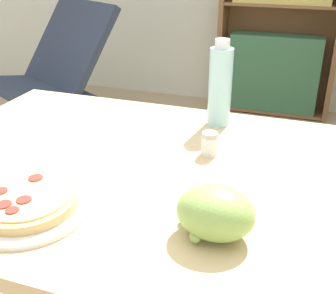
% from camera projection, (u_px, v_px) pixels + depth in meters
% --- Properties ---
extents(dining_table, '(1.36, 0.85, 0.74)m').
position_uv_depth(dining_table, '(171.00, 203.00, 1.04)').
color(dining_table, '#D1B27F').
rests_on(dining_table, ground_plane).
extents(pizza_on_plate, '(0.26, 0.26, 0.04)m').
position_uv_depth(pizza_on_plate, '(27.00, 204.00, 0.85)').
color(pizza_on_plate, white).
rests_on(pizza_on_plate, dining_table).
extents(grape_bunch, '(0.15, 0.11, 0.10)m').
position_uv_depth(grape_bunch, '(215.00, 213.00, 0.76)').
color(grape_bunch, '#93BC5B').
rests_on(grape_bunch, dining_table).
extents(drink_bottle, '(0.07, 0.07, 0.25)m').
position_uv_depth(drink_bottle, '(220.00, 86.00, 1.21)').
color(drink_bottle, '#A3DBEA').
rests_on(drink_bottle, dining_table).
extents(salt_shaker, '(0.04, 0.04, 0.06)m').
position_uv_depth(salt_shaker, '(210.00, 144.00, 1.07)').
color(salt_shaker, white).
rests_on(salt_shaker, dining_table).
extents(lounge_chair_near, '(0.91, 0.99, 0.88)m').
position_uv_depth(lounge_chair_near, '(52.00, 96.00, 2.86)').
color(lounge_chair_near, slate).
rests_on(lounge_chair_near, ground_plane).
extents(bookshelf, '(0.87, 0.26, 1.65)m').
position_uv_depth(bookshelf, '(280.00, 15.00, 3.07)').
color(bookshelf, brown).
rests_on(bookshelf, ground_plane).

